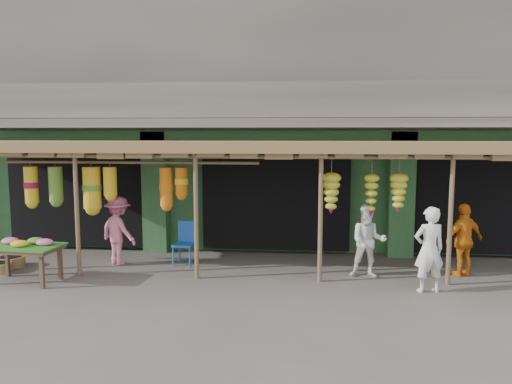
# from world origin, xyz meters

# --- Properties ---
(ground) EXTENTS (80.00, 80.00, 0.00)m
(ground) POSITION_xyz_m (0.00, 0.00, 0.00)
(ground) COLOR #514C47
(ground) RESTS_ON ground
(building) EXTENTS (16.40, 6.80, 7.00)m
(building) POSITION_xyz_m (-0.00, 4.87, 3.37)
(building) COLOR gray
(building) RESTS_ON ground
(awning) EXTENTS (14.00, 2.70, 2.79)m
(awning) POSITION_xyz_m (-0.15, 0.80, 2.58)
(awning) COLOR brown
(awning) RESTS_ON ground
(flower_table) EXTENTS (1.54, 1.00, 0.88)m
(flower_table) POSITION_xyz_m (-4.86, -0.75, 0.71)
(flower_table) COLOR brown
(flower_table) RESTS_ON ground
(blue_chair) EXTENTS (0.52, 0.53, 0.97)m
(blue_chair) POSITION_xyz_m (-1.99, 0.94, 0.54)
(blue_chair) COLOR blue
(blue_chair) RESTS_ON ground
(basket_mid) EXTENTS (0.75, 0.75, 0.23)m
(basket_mid) POSITION_xyz_m (-5.82, 0.32, 0.11)
(basket_mid) COLOR #A16A48
(basket_mid) RESTS_ON ground
(basket_right) EXTENTS (0.60, 0.60, 0.21)m
(basket_right) POSITION_xyz_m (-5.79, -0.11, 0.10)
(basket_right) COLOR olive
(basket_right) RESTS_ON ground
(person_front) EXTENTS (0.67, 0.52, 1.62)m
(person_front) POSITION_xyz_m (3.00, -0.67, 0.81)
(person_front) COLOR white
(person_front) RESTS_ON ground
(person_right) EXTENTS (0.77, 0.62, 1.52)m
(person_right) POSITION_xyz_m (2.00, 0.20, 0.76)
(person_right) COLOR white
(person_right) RESTS_ON ground
(person_vendor) EXTENTS (0.97, 0.73, 1.53)m
(person_vendor) POSITION_xyz_m (3.99, 0.47, 0.76)
(person_vendor) COLOR orange
(person_vendor) RESTS_ON ground
(person_shopper) EXTENTS (1.16, 1.00, 1.55)m
(person_shopper) POSITION_xyz_m (-3.50, 0.77, 0.78)
(person_shopper) COLOR pink
(person_shopper) RESTS_ON ground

